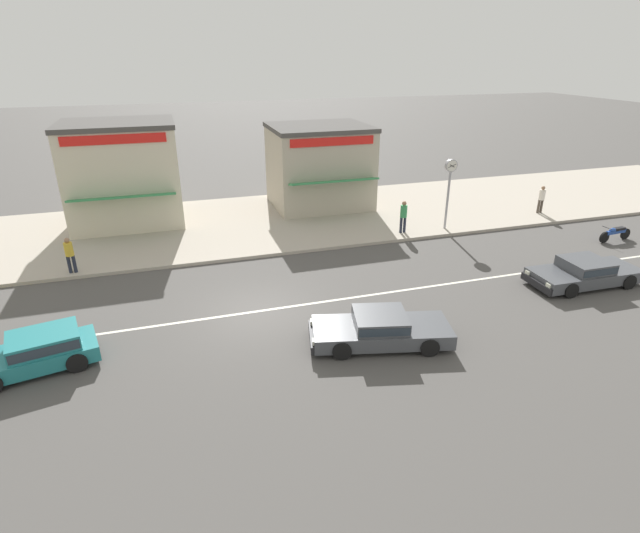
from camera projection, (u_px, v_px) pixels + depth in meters
name	position (u px, v px, depth m)	size (l,w,h in m)	color
ground_plane	(259.00, 311.00, 18.21)	(160.00, 160.00, 0.00)	#4C4947
lane_centre_stripe	(259.00, 311.00, 18.21)	(50.40, 0.14, 0.01)	silver
kerb_strip	(224.00, 225.00, 26.90)	(68.00, 10.00, 0.15)	#ADA393
hatchback_teal_1	(37.00, 351.00, 14.76)	(3.87, 2.27, 1.10)	teal
sedan_dark_grey_2	(584.00, 272.00, 20.11)	(4.60, 1.99, 1.06)	#47494F
sedan_dark_grey_4	(380.00, 328.00, 16.04)	(4.80, 2.72, 1.06)	#47494F
motorcycle_1	(615.00, 233.00, 24.70)	(1.99, 0.56, 0.80)	black
street_clock	(450.00, 178.00, 25.13)	(0.63, 0.22, 3.62)	#9E9EA3
pedestrian_near_clock	(542.00, 197.00, 28.29)	(0.34, 0.34, 1.57)	#4C4238
pedestrian_mid_kerb	(404.00, 214.00, 25.20)	(0.34, 0.34, 1.65)	#232838
pedestrian_far_end	(69.00, 253.00, 20.65)	(0.34, 0.34, 1.55)	#232838
shopfront_corner_warung	(123.00, 173.00, 26.16)	(5.66, 5.33, 5.29)	beige
shopfront_mid_block	(319.00, 166.00, 29.27)	(5.59, 5.59, 4.67)	#B2A893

